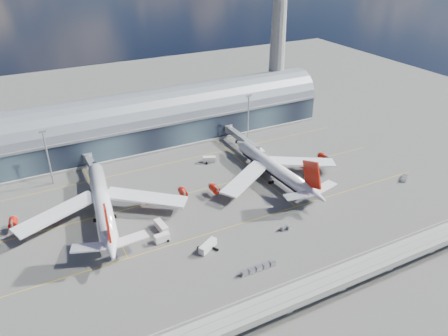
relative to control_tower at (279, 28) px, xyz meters
name	(u,v)px	position (x,y,z in m)	size (l,w,h in m)	color
ground	(208,217)	(-85.00, -83.00, -51.64)	(500.00, 500.00, 0.00)	#474744
taxi_lines	(186,191)	(-85.00, -60.89, -51.63)	(200.00, 80.12, 0.01)	gold
terminal	(143,123)	(-85.00, -5.01, -40.30)	(200.00, 30.00, 28.00)	#1B212E
control_tower	(279,28)	(0.00, 0.00, 0.00)	(19.00, 19.00, 103.00)	gray
guideway	(289,298)	(-85.00, -138.00, -46.34)	(220.00, 8.50, 7.20)	gray
floodlight_mast_left	(48,156)	(-135.00, -28.00, -38.00)	(3.00, 0.70, 25.70)	gray
floodlight_mast_right	(248,117)	(-35.00, -28.00, -38.00)	(3.00, 0.70, 25.70)	gray
airliner_left	(102,204)	(-121.23, -64.70, -45.38)	(68.32, 71.87, 21.91)	white
airliner_right	(275,169)	(-45.51, -69.97, -46.19)	(63.31, 66.17, 21.00)	white
jet_bridge_left	(93,167)	(-117.40, -29.88, -46.46)	(4.40, 28.00, 7.25)	gray
jet_bridge_right	(240,137)	(-42.08, -31.82, -46.46)	(4.40, 32.00, 7.25)	gray
service_truck_0	(161,227)	(-104.28, -83.07, -49.98)	(3.34, 7.94, 3.20)	silver
service_truck_1	(162,238)	(-106.38, -89.62, -50.05)	(5.59, 3.04, 3.14)	silver
service_truck_2	(208,246)	(-93.67, -101.37, -50.11)	(8.19, 6.06, 2.94)	silver
service_truck_3	(309,175)	(-30.28, -75.41, -50.36)	(2.58, 5.33, 2.49)	silver
service_truck_4	(261,152)	(-37.15, -45.53, -50.32)	(2.81, 4.78, 2.61)	silver
service_truck_5	(209,159)	(-64.17, -41.02, -50.13)	(6.50, 4.50, 2.94)	silver
cargo_train_0	(286,228)	(-62.47, -104.20, -50.84)	(4.70, 2.52, 1.52)	gray
cargo_train_1	(259,268)	(-83.43, -118.77, -50.72)	(13.29, 1.78, 1.76)	gray
cargo_train_2	(404,178)	(6.99, -97.14, -50.82)	(6.63, 5.09, 1.56)	gray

